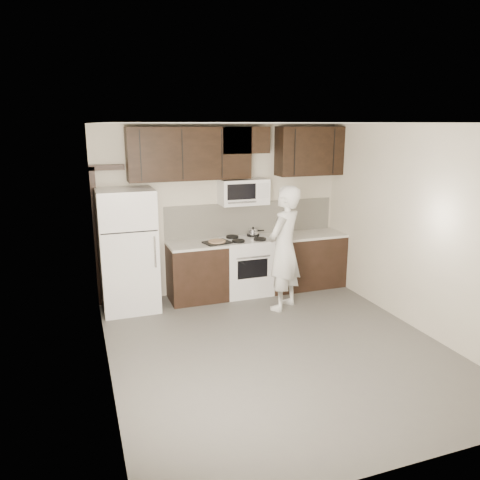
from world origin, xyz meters
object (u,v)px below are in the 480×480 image
microwave (243,192)px  person (284,248)px  refrigerator (128,250)px  stove (246,266)px

microwave → person: (0.31, -0.90, -0.73)m
refrigerator → person: 2.28m
stove → refrigerator: (-1.85, -0.05, 0.44)m
person → refrigerator: bearing=-56.1°
microwave → refrigerator: bearing=-174.9°
stove → person: (0.31, -0.78, 0.46)m
refrigerator → person: bearing=-18.8°
microwave → refrigerator: microwave is taller
stove → microwave: bearing=90.1°
microwave → person: 1.20m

